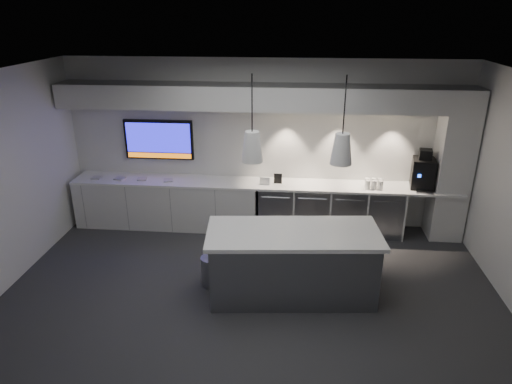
# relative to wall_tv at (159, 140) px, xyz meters

# --- Properties ---
(floor) EXTENTS (7.00, 7.00, 0.00)m
(floor) POSITION_rel_wall_tv_xyz_m (1.90, -2.45, -1.56)
(floor) COLOR #2E2E31
(floor) RESTS_ON ground
(ceiling) EXTENTS (7.00, 7.00, 0.00)m
(ceiling) POSITION_rel_wall_tv_xyz_m (1.90, -2.45, 1.44)
(ceiling) COLOR black
(ceiling) RESTS_ON wall_back
(wall_back) EXTENTS (7.00, 0.00, 7.00)m
(wall_back) POSITION_rel_wall_tv_xyz_m (1.90, 0.05, -0.06)
(wall_back) COLOR silver
(wall_back) RESTS_ON floor
(wall_front) EXTENTS (7.00, 0.00, 7.00)m
(wall_front) POSITION_rel_wall_tv_xyz_m (1.90, -4.95, -0.06)
(wall_front) COLOR silver
(wall_front) RESTS_ON floor
(back_counter) EXTENTS (6.80, 0.65, 0.04)m
(back_counter) POSITION_rel_wall_tv_xyz_m (1.90, -0.27, -0.68)
(back_counter) COLOR white
(back_counter) RESTS_ON left_base_cabinets
(left_base_cabinets) EXTENTS (3.30, 0.63, 0.86)m
(left_base_cabinets) POSITION_rel_wall_tv_xyz_m (0.15, -0.27, -1.13)
(left_base_cabinets) COLOR silver
(left_base_cabinets) RESTS_ON floor
(fridge_unit_a) EXTENTS (0.60, 0.61, 0.85)m
(fridge_unit_a) POSITION_rel_wall_tv_xyz_m (2.15, -0.27, -1.13)
(fridge_unit_a) COLOR gray
(fridge_unit_a) RESTS_ON floor
(fridge_unit_b) EXTENTS (0.60, 0.61, 0.85)m
(fridge_unit_b) POSITION_rel_wall_tv_xyz_m (2.78, -0.27, -1.13)
(fridge_unit_b) COLOR gray
(fridge_unit_b) RESTS_ON floor
(fridge_unit_c) EXTENTS (0.60, 0.61, 0.85)m
(fridge_unit_c) POSITION_rel_wall_tv_xyz_m (3.41, -0.27, -1.13)
(fridge_unit_c) COLOR gray
(fridge_unit_c) RESTS_ON floor
(fridge_unit_d) EXTENTS (0.60, 0.61, 0.85)m
(fridge_unit_d) POSITION_rel_wall_tv_xyz_m (4.04, -0.27, -1.13)
(fridge_unit_d) COLOR gray
(fridge_unit_d) RESTS_ON floor
(backsplash) EXTENTS (4.60, 0.03, 1.30)m
(backsplash) POSITION_rel_wall_tv_xyz_m (3.10, 0.03, -0.01)
(backsplash) COLOR silver
(backsplash) RESTS_ON wall_back
(soffit) EXTENTS (6.90, 0.60, 0.40)m
(soffit) POSITION_rel_wall_tv_xyz_m (1.90, -0.25, 0.84)
(soffit) COLOR silver
(soffit) RESTS_ON wall_back
(column) EXTENTS (0.55, 0.55, 2.60)m
(column) POSITION_rel_wall_tv_xyz_m (5.10, -0.25, -0.26)
(column) COLOR silver
(column) RESTS_ON floor
(wall_tv) EXTENTS (1.25, 0.07, 0.72)m
(wall_tv) POSITION_rel_wall_tv_xyz_m (0.00, 0.00, 0.00)
(wall_tv) COLOR black
(wall_tv) RESTS_ON wall_back
(island) EXTENTS (2.41, 1.21, 0.99)m
(island) POSITION_rel_wall_tv_xyz_m (2.48, -2.30, -1.06)
(island) COLOR gray
(island) RESTS_ON floor
(bin) EXTENTS (0.40, 0.40, 0.44)m
(bin) POSITION_rel_wall_tv_xyz_m (1.31, -2.15, -1.34)
(bin) COLOR gray
(bin) RESTS_ON floor
(coffee_machine) EXTENTS (0.43, 0.58, 0.67)m
(coffee_machine) POSITION_rel_wall_tv_xyz_m (4.64, -0.25, -0.38)
(coffee_machine) COLOR black
(coffee_machine) RESTS_ON back_counter
(sign_black) EXTENTS (0.14, 0.02, 0.18)m
(sign_black) POSITION_rel_wall_tv_xyz_m (2.17, -0.29, -0.57)
(sign_black) COLOR black
(sign_black) RESTS_ON back_counter
(sign_white) EXTENTS (0.18, 0.05, 0.14)m
(sign_white) POSITION_rel_wall_tv_xyz_m (1.95, -0.37, -0.59)
(sign_white) COLOR white
(sign_white) RESTS_ON back_counter
(cup_cluster) EXTENTS (0.29, 0.19, 0.16)m
(cup_cluster) POSITION_rel_wall_tv_xyz_m (3.81, -0.37, -0.58)
(cup_cluster) COLOR white
(cup_cluster) RESTS_ON back_counter
(tray_a) EXTENTS (0.16, 0.16, 0.02)m
(tray_a) POSITION_rel_wall_tv_xyz_m (-1.11, -0.33, -0.65)
(tray_a) COLOR #ADADAD
(tray_a) RESTS_ON back_counter
(tray_b) EXTENTS (0.19, 0.19, 0.02)m
(tray_b) POSITION_rel_wall_tv_xyz_m (-0.68, -0.34, -0.65)
(tray_b) COLOR #ADADAD
(tray_b) RESTS_ON back_counter
(tray_c) EXTENTS (0.18, 0.18, 0.02)m
(tray_c) POSITION_rel_wall_tv_xyz_m (-0.27, -0.32, -0.65)
(tray_c) COLOR #ADADAD
(tray_c) RESTS_ON back_counter
(tray_d) EXTENTS (0.19, 0.19, 0.02)m
(tray_d) POSITION_rel_wall_tv_xyz_m (0.22, -0.34, -0.65)
(tray_d) COLOR #ADADAD
(tray_d) RESTS_ON back_counter
(pendant_left) EXTENTS (0.27, 0.27, 1.09)m
(pendant_left) POSITION_rel_wall_tv_xyz_m (1.92, -2.30, 0.59)
(pendant_left) COLOR silver
(pendant_left) RESTS_ON ceiling
(pendant_right) EXTENTS (0.27, 0.27, 1.09)m
(pendant_right) POSITION_rel_wall_tv_xyz_m (3.03, -2.30, 0.59)
(pendant_right) COLOR silver
(pendant_right) RESTS_ON ceiling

